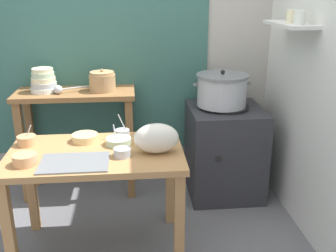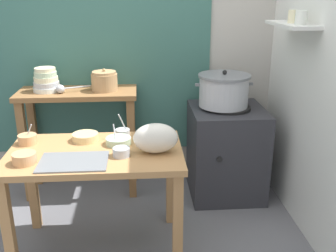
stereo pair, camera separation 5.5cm
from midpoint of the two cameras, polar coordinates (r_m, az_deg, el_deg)
name	(u,v)px [view 2 (the right image)]	position (r m, az deg, el deg)	size (l,w,h in m)	color
ground_plane	(116,245)	(2.86, -7.01, -16.88)	(9.00, 9.00, 0.00)	slate
wall_back	(126,36)	(3.42, -5.71, 12.92)	(4.40, 0.12, 2.60)	#B2ADA3
wall_right	(323,51)	(2.82, 22.16, 10.16)	(0.30, 3.20, 2.60)	silver
prep_table	(96,167)	(2.55, -9.82, -5.86)	(1.10, 0.66, 0.72)	#B27F4C
back_shelf_table	(79,117)	(3.33, -12.37, 1.35)	(0.96, 0.40, 0.90)	olive
stove_block	(226,151)	(3.36, 8.92, -3.64)	(0.60, 0.61, 0.78)	#2D2D33
steamer_pot	(224,90)	(3.20, 8.63, 5.19)	(0.47, 0.42, 0.29)	#B7BABF
clay_pot	(104,81)	(3.22, -8.78, 6.49)	(0.21, 0.21, 0.18)	tan
bowl_stack_enamel	(46,81)	(3.30, -16.90, 6.34)	(0.22, 0.22, 0.19)	silver
ladle	(62,89)	(3.21, -14.76, 5.27)	(0.26, 0.13, 0.07)	#B7BABF
serving_tray	(74,162)	(2.37, -12.97, -5.11)	(0.40, 0.28, 0.01)	slate
plastic_bag	(156,138)	(2.41, -1.16, -1.79)	(0.28, 0.16, 0.19)	silver
prep_bowl_0	(85,137)	(2.67, -11.39, -1.54)	(0.17, 0.17, 0.05)	#E5C684
prep_bowl_1	(118,140)	(2.58, -6.65, -2.11)	(0.17, 0.17, 0.13)	#B7D1AD
prep_bowl_2	(123,132)	(2.71, -6.07, -0.91)	(0.10, 0.10, 0.17)	#B7BABF
prep_bowl_3	(24,158)	(2.42, -19.61, -4.40)	(0.14, 0.14, 0.06)	tan
prep_bowl_4	(166,135)	(2.66, 0.24, -1.29)	(0.12, 0.12, 0.04)	#B7BABF
prep_bowl_5	(28,139)	(2.72, -19.27, -1.79)	(0.12, 0.12, 0.13)	tan
prep_bowl_6	(121,152)	(2.39, -6.17, -3.74)	(0.11, 0.11, 0.05)	#B7BABF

